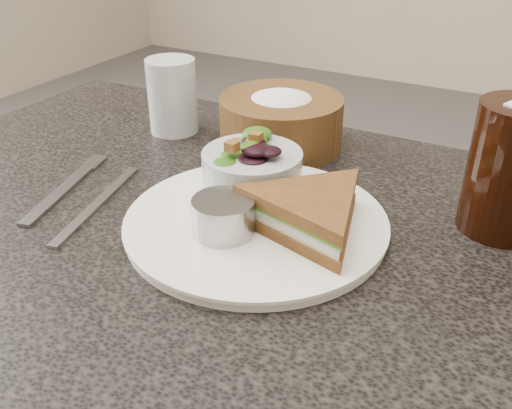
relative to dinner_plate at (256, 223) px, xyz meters
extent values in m
cylinder|color=white|center=(0.00, 0.00, 0.00)|extent=(0.29, 0.29, 0.01)
cylinder|color=#989898|center=(-0.02, -0.04, 0.03)|extent=(0.09, 0.09, 0.04)
cone|color=orange|center=(0.01, 0.05, 0.02)|extent=(0.09, 0.09, 0.03)
cube|color=gray|center=(-0.25, -0.04, 0.00)|extent=(0.06, 0.17, 0.00)
cube|color=#A1A1A1|center=(-0.19, -0.05, 0.00)|extent=(0.06, 0.19, 0.00)
cylinder|color=silver|center=(-0.25, 0.19, 0.05)|extent=(0.09, 0.09, 0.11)
camera|label=1|loc=(0.26, -0.47, 0.33)|focal=40.00mm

